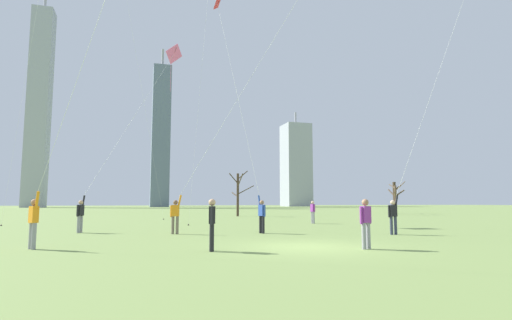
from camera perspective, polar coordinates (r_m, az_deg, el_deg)
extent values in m
plane|color=#7A934C|center=(14.04, 7.17, -12.18)|extent=(400.00, 400.00, 0.00)
cylinder|color=#33384C|center=(20.13, 18.70, -8.83)|extent=(0.14, 0.14, 0.85)
cylinder|color=#33384C|center=(20.25, 19.23, -8.79)|extent=(0.14, 0.14, 0.85)
cube|color=black|center=(20.17, 18.90, -6.84)|extent=(0.35, 0.21, 0.54)
sphere|color=beige|center=(20.16, 18.86, -5.73)|extent=(0.22, 0.22, 0.22)
cylinder|color=black|center=(20.05, 18.40, -6.95)|extent=(0.09, 0.09, 0.55)
cylinder|color=black|center=(20.28, 19.35, -5.48)|extent=(0.21, 0.10, 0.56)
cylinder|color=silver|center=(25.60, 26.66, 17.35)|extent=(9.21, 0.96, 19.12)
cylinder|color=black|center=(19.82, 1.03, -9.19)|extent=(0.14, 0.14, 0.85)
cylinder|color=black|center=(19.99, 0.65, -9.16)|extent=(0.14, 0.14, 0.85)
cube|color=#2D4CA5|center=(19.88, 0.84, -7.18)|extent=(0.30, 0.39, 0.54)
sphere|color=#9E7051|center=(19.88, 0.84, -6.05)|extent=(0.22, 0.22, 0.22)
cylinder|color=#2D4CA5|center=(19.71, 1.21, -7.28)|extent=(0.09, 0.09, 0.55)
cylinder|color=#2D4CA5|center=(20.04, 0.47, -5.81)|extent=(0.15, 0.22, 0.56)
cube|color=red|center=(27.45, -5.53, 21.28)|extent=(0.53, 1.03, 0.93)
cylinder|color=black|center=(27.45, -5.53, 21.28)|extent=(0.44, 0.14, 0.55)
cylinder|color=silver|center=(23.11, -2.90, 10.20)|extent=(1.33, 4.81, 12.26)
cylinder|color=gray|center=(15.15, -29.35, -9.39)|extent=(0.14, 0.14, 0.85)
cylinder|color=gray|center=(14.95, -29.05, -9.46)|extent=(0.14, 0.14, 0.85)
cube|color=orange|center=(15.02, -29.06, -6.78)|extent=(0.35, 0.39, 0.54)
sphere|color=#9E7051|center=(15.01, -28.99, -5.29)|extent=(0.22, 0.22, 0.22)
cylinder|color=orange|center=(15.21, -29.35, -6.87)|extent=(0.09, 0.09, 0.55)
cylinder|color=orange|center=(14.81, -28.68, -4.99)|extent=(0.19, 0.22, 0.56)
cylinder|color=gray|center=(21.97, -23.95, -8.37)|extent=(0.14, 0.14, 0.85)
cylinder|color=gray|center=(22.15, -23.61, -8.36)|extent=(0.14, 0.14, 0.85)
cube|color=black|center=(22.03, -23.70, -6.56)|extent=(0.34, 0.39, 0.54)
sphere|color=tan|center=(22.03, -23.66, -5.55)|extent=(0.22, 0.22, 0.22)
cylinder|color=black|center=(21.86, -24.02, -6.64)|extent=(0.09, 0.09, 0.55)
cylinder|color=black|center=(22.20, -23.33, -5.35)|extent=(0.18, 0.22, 0.56)
cube|color=pink|center=(31.29, -11.58, 14.58)|extent=(1.29, 1.04, 1.57)
cylinder|color=black|center=(31.29, -11.58, 14.58)|extent=(0.35, 0.25, 1.01)
cylinder|color=pink|center=(30.84, -12.04, 11.51)|extent=(0.02, 0.02, 2.26)
cylinder|color=silver|center=(26.25, -16.53, 6.63)|extent=(4.94, 7.17, 10.63)
cylinder|color=#726656|center=(19.88, -11.75, -9.06)|extent=(0.14, 0.14, 0.85)
cylinder|color=#726656|center=(19.81, -11.14, -9.08)|extent=(0.14, 0.14, 0.85)
cube|color=orange|center=(19.82, -11.41, -7.06)|extent=(0.39, 0.32, 0.54)
sphere|color=brown|center=(19.81, -11.38, -5.93)|extent=(0.22, 0.22, 0.22)
cylinder|color=orange|center=(19.89, -11.98, -7.14)|extent=(0.09, 0.09, 0.55)
cylinder|color=orange|center=(19.74, -10.80, -5.70)|extent=(0.22, 0.17, 0.56)
cylinder|color=silver|center=(19.89, -0.07, 12.73)|extent=(6.70, 3.19, 12.14)
cylinder|color=gray|center=(29.31, 8.20, -8.12)|extent=(0.14, 0.14, 0.85)
cylinder|color=gray|center=(29.49, 7.97, -8.11)|extent=(0.14, 0.14, 0.85)
cube|color=purple|center=(29.38, 8.07, -6.76)|extent=(0.24, 0.36, 0.54)
sphere|color=beige|center=(29.38, 8.06, -6.00)|extent=(0.22, 0.22, 0.22)
cylinder|color=purple|center=(29.20, 8.29, -6.82)|extent=(0.09, 0.09, 0.55)
cylinder|color=purple|center=(29.56, 7.85, -6.82)|extent=(0.09, 0.09, 0.55)
cylinder|color=gray|center=(13.65, 15.10, -10.40)|extent=(0.14, 0.14, 0.85)
cylinder|color=gray|center=(13.81, 15.69, -10.33)|extent=(0.14, 0.14, 0.85)
cube|color=purple|center=(13.69, 15.31, -7.47)|extent=(0.39, 0.30, 0.54)
sphere|color=#9E7051|center=(13.69, 15.27, -5.84)|extent=(0.22, 0.22, 0.22)
cylinder|color=purple|center=(13.53, 14.75, -7.64)|extent=(0.09, 0.09, 0.55)
cylinder|color=purple|center=(13.86, 15.87, -7.57)|extent=(0.09, 0.09, 0.55)
cylinder|color=black|center=(12.65, -6.31, -10.93)|extent=(0.14, 0.14, 0.85)
cylinder|color=black|center=(12.87, -6.33, -10.85)|extent=(0.14, 0.14, 0.85)
cube|color=black|center=(12.72, -6.28, -7.77)|extent=(0.25, 0.37, 0.54)
sphere|color=tan|center=(12.72, -6.26, -6.01)|extent=(0.22, 0.22, 0.22)
cylinder|color=black|center=(12.51, -6.27, -7.95)|extent=(0.09, 0.09, 0.55)
cylinder|color=black|center=(12.93, -6.30, -7.89)|extent=(0.09, 0.09, 0.55)
cylinder|color=silver|center=(35.86, -15.73, 8.43)|extent=(4.10, 3.62, 20.60)
cylinder|color=#3F3833|center=(36.67, -13.02, -8.20)|extent=(0.10, 0.10, 0.08)
cylinder|color=silver|center=(29.07, -8.04, 9.16)|extent=(1.48, 1.84, 18.13)
cylinder|color=#3F3833|center=(27.09, -9.59, -9.08)|extent=(0.10, 0.10, 0.08)
cylinder|color=silver|center=(33.58, -29.05, 16.08)|extent=(2.07, 1.37, 27.39)
cylinder|color=#3F3833|center=(30.91, -32.51, -7.84)|extent=(0.10, 0.10, 0.08)
cylinder|color=brown|center=(51.90, 19.26, -5.42)|extent=(0.26, 0.26, 3.56)
cylinder|color=brown|center=(51.73, 19.83, -3.50)|extent=(0.81, 1.11, 1.15)
cylinder|color=brown|center=(52.32, 18.81, -3.56)|extent=(0.26, 1.10, 0.61)
cylinder|color=brown|center=(51.29, 19.19, -4.66)|extent=(0.88, 1.04, 0.74)
cylinder|color=#423326|center=(44.31, -2.61, -4.96)|extent=(0.27, 0.27, 4.71)
cylinder|color=#423326|center=(45.10, -1.90, -2.15)|extent=(1.50, 1.19, 1.11)
cylinder|color=#423326|center=(43.58, -2.26, -2.90)|extent=(0.24, 1.73, 1.39)
cylinder|color=#423326|center=(44.17, -1.47, -4.27)|extent=(1.71, 0.86, 1.02)
cylinder|color=#423326|center=(44.76, -3.02, -4.93)|extent=(0.55, 1.11, 0.59)
cylinder|color=#423326|center=(44.08, -3.21, -2.63)|extent=(1.17, 0.50, 1.16)
cylinder|color=#423326|center=(57.34, 19.11, -5.10)|extent=(0.41, 0.41, 4.27)
cylinder|color=#423326|center=(57.47, 19.50, -3.76)|extent=(0.99, 0.57, 0.85)
cylinder|color=#423326|center=(58.20, 18.71, -4.44)|extent=(0.56, 1.94, 1.09)
cylinder|color=#423326|center=(56.85, 19.11, -3.74)|extent=(0.70, 1.04, 0.46)
cylinder|color=#423326|center=(57.23, 19.72, -4.49)|extent=(1.07, 1.14, 1.03)
cylinder|color=#423326|center=(58.25, 18.85, -4.57)|extent=(0.81, 1.83, 0.69)
cube|color=#9EA3AD|center=(141.65, -28.47, 6.73)|extent=(6.02, 6.66, 62.14)
cylinder|color=#99999E|center=(152.39, -27.79, 19.29)|extent=(0.80, 0.80, 5.74)
cube|color=slate|center=(143.90, -13.40, 3.36)|extent=(6.18, 7.31, 49.31)
cylinder|color=#99999E|center=(150.95, -13.13, 13.90)|extent=(0.80, 0.80, 6.67)
cube|color=#9EA3AD|center=(158.34, 5.71, -0.74)|extent=(9.88, 10.18, 32.21)
cylinder|color=#99999E|center=(161.13, 5.64, 5.87)|extent=(0.80, 0.80, 5.07)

